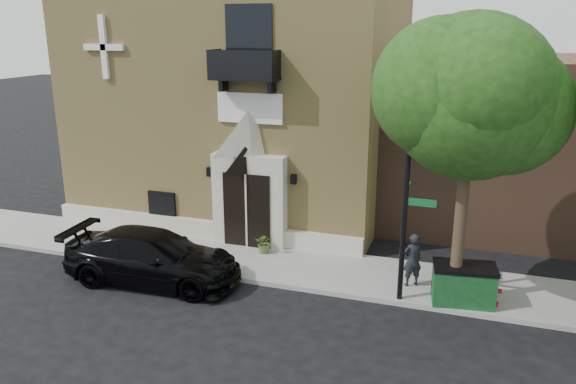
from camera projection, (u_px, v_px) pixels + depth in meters
name	position (u px, v px, depth m)	size (l,w,h in m)	color
ground	(247.00, 284.00, 17.06)	(120.00, 120.00, 0.00)	black
sidewalk	(293.00, 266.00, 18.10)	(42.00, 3.00, 0.15)	gray
church	(251.00, 96.00, 23.87)	(12.20, 11.01, 9.30)	tan
street_tree_left	(473.00, 96.00, 13.87)	(4.97, 4.38, 7.77)	#38281C
black_sedan	(153.00, 257.00, 17.01)	(2.22, 5.46, 1.58)	black
street_sign	(406.00, 203.00, 15.02)	(0.89, 0.89, 5.58)	black
fire_hydrant	(492.00, 291.00, 15.33)	(0.50, 0.40, 0.87)	#A70F24
dumpster	(464.00, 284.00, 15.44)	(1.80, 1.17, 1.10)	#103D18
planter	(265.00, 243.00, 18.90)	(0.64, 0.55, 0.71)	#50672C
pedestrian_near	(412.00, 260.00, 16.40)	(0.59, 0.39, 1.61)	black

